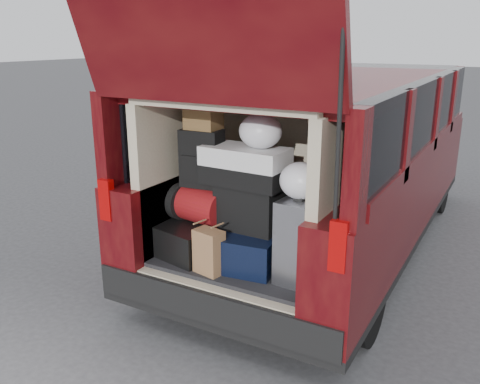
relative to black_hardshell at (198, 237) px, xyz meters
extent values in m
plane|color=#37373A|center=(0.39, -0.12, -0.67)|extent=(80.00, 80.00, 0.00)
cylinder|color=black|center=(-0.43, 0.28, -0.35)|extent=(0.24, 0.64, 0.64)
cylinder|color=black|center=(1.21, 0.28, -0.35)|extent=(0.24, 0.64, 0.64)
cylinder|color=black|center=(-0.43, 3.58, -0.35)|extent=(0.24, 0.64, 0.64)
cylinder|color=black|center=(1.21, 3.58, -0.35)|extent=(0.24, 0.64, 0.64)
cube|color=black|center=(0.39, 1.95, -0.41)|extent=(1.90, 4.85, 0.08)
cube|color=#43040B|center=(-0.39, 1.95, 0.03)|extent=(0.33, 4.85, 0.80)
cube|color=#43040B|center=(1.18, 1.95, 0.03)|extent=(0.33, 4.85, 0.80)
cube|color=#43040B|center=(0.39, 1.95, 1.06)|extent=(1.82, 4.46, 0.10)
cube|color=black|center=(-0.49, 1.85, 0.77)|extent=(0.12, 4.25, 0.68)
cube|color=black|center=(1.27, 1.85, 0.77)|extent=(0.12, 4.25, 0.68)
cube|color=black|center=(0.39, -0.41, -0.27)|extent=(1.86, 0.16, 0.22)
cube|color=#990505|center=(-0.47, -0.45, 0.35)|extent=(0.10, 0.06, 0.30)
cube|color=#990505|center=(1.25, -0.45, 0.35)|extent=(0.10, 0.06, 0.30)
cube|color=black|center=(0.39, 0.15, -0.15)|extent=(1.24, 1.05, 0.06)
cube|color=beige|center=(-0.27, 0.15, 0.46)|extent=(0.08, 1.05, 1.15)
cube|color=beige|center=(1.05, 0.15, 0.46)|extent=(0.08, 1.05, 1.15)
cube|color=beige|center=(0.39, 0.71, 0.46)|extent=(1.34, 0.06, 1.15)
cube|color=beige|center=(0.39, 0.15, 1.06)|extent=(1.34, 1.05, 0.06)
cube|color=#43040B|center=(0.39, -0.58, 1.59)|extent=(1.75, 0.38, 1.02)
cylinder|color=black|center=(1.23, -0.52, 0.98)|extent=(0.02, 0.90, 0.76)
cube|color=black|center=(0.39, 0.15, -0.39)|extent=(1.24, 1.05, 0.55)
cube|color=black|center=(0.00, 0.00, 0.00)|extent=(0.55, 0.67, 0.24)
cube|color=black|center=(0.44, 0.02, 0.01)|extent=(0.54, 0.63, 0.25)
cube|color=silver|center=(0.87, -0.04, 0.17)|extent=(0.27, 0.40, 0.57)
cube|color=#8E6140|center=(0.28, -0.27, 0.04)|extent=(0.23, 0.17, 0.31)
cube|color=maroon|center=(0.03, 0.01, 0.26)|extent=(0.46, 0.34, 0.28)
cube|color=black|center=(0.43, 0.04, 0.30)|extent=(0.46, 0.28, 0.33)
cube|color=black|center=(0.02, 0.05, 0.61)|extent=(0.32, 0.21, 0.43)
cube|color=white|center=(0.39, 0.05, 0.60)|extent=(0.61, 0.34, 0.27)
cube|color=brown|center=(0.03, 0.07, 0.93)|extent=(0.24, 0.20, 0.21)
ellipsoid|color=white|center=(0.50, 0.06, 0.85)|extent=(0.31, 0.29, 0.24)
ellipsoid|color=white|center=(0.85, -0.05, 0.58)|extent=(0.31, 0.29, 0.24)
camera|label=1|loc=(2.05, -3.00, 1.46)|focal=38.00mm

